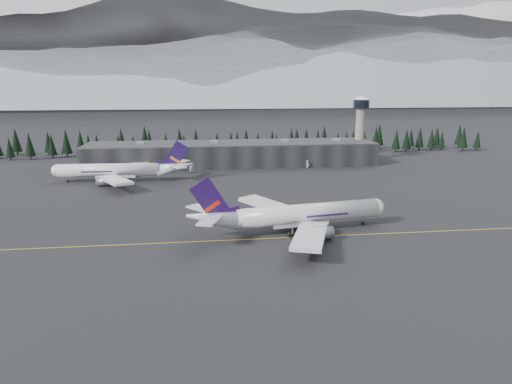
{
  "coord_description": "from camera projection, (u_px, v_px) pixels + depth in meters",
  "views": [
    {
      "loc": [
        -19.12,
        -128.6,
        44.83
      ],
      "look_at": [
        0.0,
        20.0,
        9.0
      ],
      "focal_mm": 32.0,
      "sensor_mm": 36.0,
      "label": 1
    }
  ],
  "objects": [
    {
      "name": "mountain_ridge",
      "position": [
        204.0,
        102.0,
        1101.47
      ],
      "size": [
        4400.0,
        900.0,
        420.0
      ],
      "primitive_type": null,
      "color": "white",
      "rests_on": "ground"
    },
    {
      "name": "jet_main",
      "position": [
        292.0,
        215.0,
        139.99
      ],
      "size": [
        64.32,
        58.96,
        19.0
      ],
      "rotation": [
        0.0,
        0.0,
        0.15
      ],
      "color": "silver",
      "rests_on": "ground"
    },
    {
      "name": "jet_parked",
      "position": [
        122.0,
        170.0,
        212.33
      ],
      "size": [
        64.85,
        59.77,
        19.06
      ],
      "rotation": [
        0.0,
        0.0,
        3.09
      ],
      "color": "white",
      "rests_on": "ground"
    },
    {
      "name": "ground",
      "position": [
        264.0,
        236.0,
        136.85
      ],
      "size": [
        1400.0,
        1400.0,
        0.0
      ],
      "primitive_type": "plane",
      "color": "black",
      "rests_on": "ground"
    },
    {
      "name": "control_tower",
      "position": [
        360.0,
        121.0,
        264.19
      ],
      "size": [
        10.0,
        10.0,
        37.7
      ],
      "color": "gray",
      "rests_on": "ground"
    },
    {
      "name": "gse_vehicle_b",
      "position": [
        308.0,
        167.0,
        247.04
      ],
      "size": [
        4.31,
        2.04,
        1.43
      ],
      "primitive_type": "imported",
      "rotation": [
        0.0,
        0.0,
        -1.49
      ],
      "color": "white",
      "rests_on": "ground"
    },
    {
      "name": "treeline",
      "position": [
        228.0,
        143.0,
        291.37
      ],
      "size": [
        360.0,
        20.0,
        15.0
      ],
      "primitive_type": "cube",
      "color": "black",
      "rests_on": "ground"
    },
    {
      "name": "gse_vehicle_a",
      "position": [
        192.0,
        172.0,
        233.23
      ],
      "size": [
        4.82,
        6.04,
        1.53
      ],
      "primitive_type": "imported",
      "rotation": [
        0.0,
        0.0,
        0.49
      ],
      "color": "silver",
      "rests_on": "ground"
    },
    {
      "name": "taxiline",
      "position": [
        265.0,
        239.0,
        134.91
      ],
      "size": [
        400.0,
        0.4,
        0.02
      ],
      "primitive_type": "cube",
      "color": "gold",
      "rests_on": "ground"
    },
    {
      "name": "terminal",
      "position": [
        232.0,
        154.0,
        255.96
      ],
      "size": [
        160.0,
        30.0,
        12.6
      ],
      "color": "black",
      "rests_on": "ground"
    }
  ]
}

